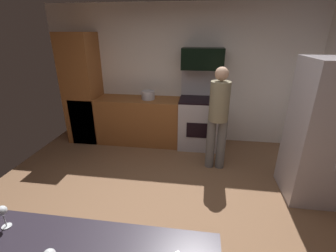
{
  "coord_description": "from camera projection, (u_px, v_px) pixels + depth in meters",
  "views": [
    {
      "loc": [
        0.39,
        -2.25,
        2.09
      ],
      "look_at": [
        0.03,
        0.3,
        1.05
      ],
      "focal_mm": 24.84,
      "sensor_mm": 36.0,
      "label": 1
    }
  ],
  "objects": [
    {
      "name": "refrigerator",
      "position": [
        330.0,
        133.0,
        2.91
      ],
      "size": [
        0.86,
        0.73,
        1.83
      ],
      "color": "#BFB8C1",
      "rests_on": "ground"
    },
    {
      "name": "stock_pot",
      "position": [
        148.0,
        95.0,
        4.43
      ],
      "size": [
        0.25,
        0.25,
        0.16
      ],
      "primitive_type": "cylinder",
      "color": "silver",
      "rests_on": "lower_cabinet_run"
    },
    {
      "name": "wine_glass_near",
      "position": [
        2.0,
        212.0,
        1.49
      ],
      "size": [
        0.07,
        0.07,
        0.16
      ],
      "color": "silver",
      "rests_on": "counter_island"
    },
    {
      "name": "wall_back",
      "position": [
        181.0,
        76.0,
        4.56
      ],
      "size": [
        5.2,
        0.12,
        2.6
      ],
      "primitive_type": "cube",
      "color": "silver",
      "rests_on": "ground"
    },
    {
      "name": "ground_plane",
      "position": [
        162.0,
        213.0,
        2.9
      ],
      "size": [
        5.2,
        4.8,
        0.02
      ],
      "primitive_type": "cube",
      "color": "brown"
    },
    {
      "name": "oven_range",
      "position": [
        199.0,
        121.0,
        4.47
      ],
      "size": [
        0.76,
        0.65,
        1.47
      ],
      "color": "#BBB6BB",
      "rests_on": "ground"
    },
    {
      "name": "lower_cabinet_run",
      "position": [
        134.0,
        120.0,
        4.67
      ],
      "size": [
        2.4,
        0.6,
        0.9
      ],
      "primitive_type": "cube",
      "color": "#94572A",
      "rests_on": "ground"
    },
    {
      "name": "person_cook",
      "position": [
        218.0,
        115.0,
        3.56
      ],
      "size": [
        0.31,
        0.3,
        1.64
      ],
      "color": "slate",
      "rests_on": "ground"
    },
    {
      "name": "cabinet_column",
      "position": [
        83.0,
        89.0,
        4.57
      ],
      "size": [
        0.6,
        0.6,
        2.1
      ],
      "primitive_type": "cube",
      "color": "#94572A",
      "rests_on": "ground"
    },
    {
      "name": "microwave",
      "position": [
        203.0,
        59.0,
        4.12
      ],
      "size": [
        0.74,
        0.38,
        0.37
      ],
      "primitive_type": "cube",
      "color": "black",
      "rests_on": "oven_range"
    }
  ]
}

